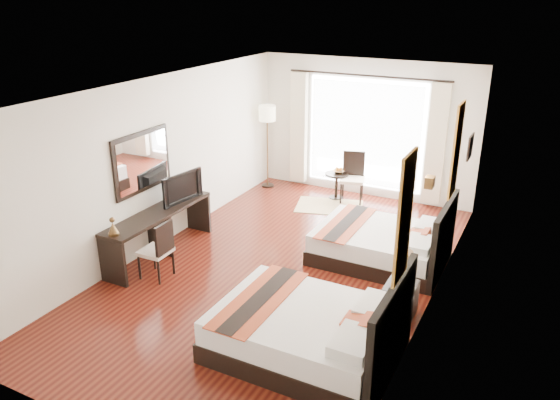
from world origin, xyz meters
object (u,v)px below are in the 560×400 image
at_px(nightstand, 400,300).
at_px(floor_lamp, 267,119).
at_px(television, 179,186).
at_px(fruit_bowl, 339,172).
at_px(desk_chair, 157,260).
at_px(bed_near, 310,331).
at_px(table_lamp, 404,260).
at_px(vase, 398,281).
at_px(side_table, 336,186).
at_px(bed_far, 384,244).
at_px(window_chair, 352,187).
at_px(console_desk, 160,233).

distance_m(nightstand, floor_lamp, 5.54).
distance_m(television, fruit_bowl, 3.56).
bearing_deg(television, desk_chair, -151.88).
xyz_separation_m(bed_near, fruit_bowl, (-1.61, 4.95, 0.26)).
xyz_separation_m(table_lamp, vase, (0.02, -0.25, -0.19)).
bearing_deg(floor_lamp, fruit_bowl, 1.06).
height_order(nightstand, side_table, side_table).
bearing_deg(bed_far, television, -164.54).
xyz_separation_m(bed_far, vase, (0.65, -1.53, 0.27)).
xyz_separation_m(bed_near, desk_chair, (-2.80, 0.63, -0.03)).
bearing_deg(table_lamp, vase, -86.18).
relative_size(nightstand, table_lamp, 1.29).
bearing_deg(desk_chair, bed_far, -145.57).
bearing_deg(nightstand, desk_chair, -169.66).
xyz_separation_m(bed_far, side_table, (-1.70, 2.22, -0.02)).
bearing_deg(fruit_bowl, window_chair, -4.25).
bearing_deg(window_chair, desk_chair, -33.80).
relative_size(floor_lamp, fruit_bowl, 7.77).
xyz_separation_m(nightstand, window_chair, (-2.02, 3.65, 0.07)).
distance_m(console_desk, side_table, 4.01).
height_order(bed_far, television, television).
bearing_deg(floor_lamp, desk_chair, -84.05).
relative_size(nightstand, desk_chair, 0.53).
bearing_deg(television, bed_far, -66.14).
bearing_deg(side_table, television, -116.74).
height_order(nightstand, window_chair, window_chair).
relative_size(floor_lamp, side_table, 3.28).
xyz_separation_m(bed_far, desk_chair, (-2.86, -2.07, -0.02)).
relative_size(table_lamp, television, 0.43).
relative_size(table_lamp, console_desk, 0.17).
bearing_deg(desk_chair, table_lamp, -168.70).
distance_m(table_lamp, side_table, 4.23).
xyz_separation_m(console_desk, television, (0.02, 0.55, 0.63)).
xyz_separation_m(desk_chair, side_table, (1.16, 4.29, -0.00)).
relative_size(side_table, fruit_bowl, 2.37).
bearing_deg(floor_lamp, side_table, 0.07).
relative_size(bed_near, side_table, 3.91).
xyz_separation_m(vase, console_desk, (-3.94, 0.07, -0.19)).
distance_m(vase, console_desk, 3.94).
bearing_deg(side_table, fruit_bowl, 47.95).
distance_m(bed_near, nightstand, 1.47).
bearing_deg(fruit_bowl, bed_near, -71.95).
relative_size(vase, window_chair, 0.13).
xyz_separation_m(bed_far, fruit_bowl, (-1.67, 2.25, 0.28)).
height_order(nightstand, table_lamp, table_lamp).
bearing_deg(bed_near, nightstand, 60.53).
bearing_deg(bed_near, table_lamp, 64.27).
height_order(bed_near, console_desk, bed_near).
relative_size(console_desk, fruit_bowl, 9.61).
xyz_separation_m(nightstand, vase, (-0.02, -0.10, 0.33)).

